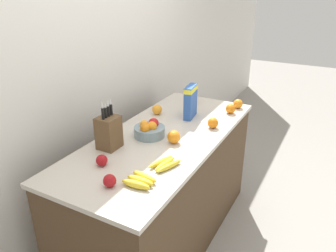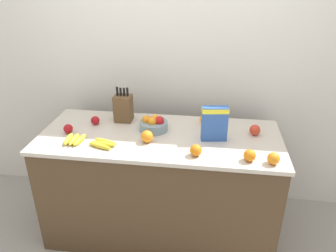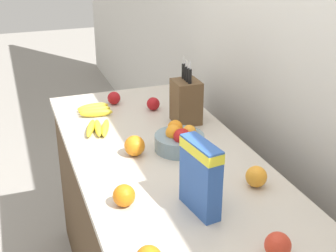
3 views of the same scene
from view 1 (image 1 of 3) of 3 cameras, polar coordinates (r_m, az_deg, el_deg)
ground_plane at (r=2.86m, az=-0.64°, el=-18.47°), size 14.00×14.00×0.00m
wall_back at (r=2.54m, az=-12.84°, el=9.05°), size 9.00×0.06×2.60m
counter at (r=2.57m, az=-0.69°, el=-10.86°), size 1.82×0.77×0.92m
knife_block at (r=2.16m, az=-10.29°, el=-1.04°), size 0.14×0.13×0.33m
cereal_box at (r=2.61m, az=3.95°, el=4.51°), size 0.19×0.09×0.26m
fruit_bowl at (r=2.31m, az=-3.25°, el=-0.67°), size 0.22×0.22×0.12m
banana_bunch_left at (r=1.95m, az=-0.54°, el=-6.61°), size 0.21×0.16×0.03m
banana_bunch_right at (r=1.80m, az=-4.86°, el=-9.42°), size 0.15×0.17×0.04m
apple_rightmost at (r=1.99m, az=-11.47°, el=-5.88°), size 0.07×0.07×0.07m
apple_by_knife_block at (r=1.79m, az=-10.14°, el=-9.36°), size 0.07×0.07×0.07m
apple_near_bananas at (r=2.96m, az=4.23°, el=4.71°), size 0.08×0.08×0.08m
orange_front_right at (r=2.21m, az=1.01°, el=-1.91°), size 0.09×0.09×0.09m
orange_mid_left at (r=2.77m, az=10.84°, el=2.98°), size 0.08×0.08×0.08m
orange_by_cereal at (r=2.90m, az=12.10°, el=3.81°), size 0.08×0.08×0.08m
orange_back_center at (r=2.46m, az=7.83°, el=0.53°), size 0.08×0.08×0.08m
orange_front_left at (r=2.70m, az=-1.91°, el=2.88°), size 0.08×0.08×0.08m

